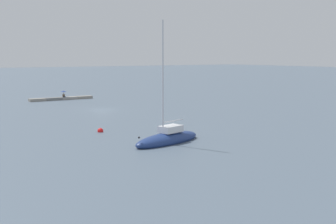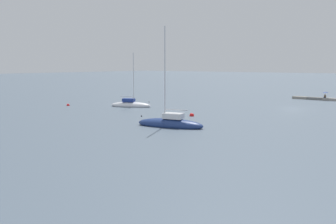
{
  "view_description": "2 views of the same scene",
  "coord_description": "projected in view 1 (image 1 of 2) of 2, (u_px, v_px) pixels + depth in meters",
  "views": [
    {
      "loc": [
        27.15,
        59.97,
        8.3
      ],
      "look_at": [
        6.18,
        28.1,
        3.24
      ],
      "focal_mm": 45.49,
      "sensor_mm": 36.0,
      "label": 1
    },
    {
      "loc": [
        -20.69,
        60.46,
        7.28
      ],
      "look_at": [
        -0.86,
        34.66,
        3.06
      ],
      "focal_mm": 39.64,
      "sensor_mm": 36.0,
      "label": 2
    }
  ],
  "objects": [
    {
      "name": "sailboat_navy_far",
      "position": [
        168.0,
        139.0,
        40.79
      ],
      "size": [
        8.48,
        4.21,
        11.98
      ],
      "rotation": [
        0.0,
        0.0,
        4.95
      ],
      "color": "navy",
      "rests_on": "ground_plane"
    },
    {
      "name": "mooring_buoy_near",
      "position": [
        100.0,
        131.0,
        46.61
      ],
      "size": [
        0.64,
        0.64,
        0.64
      ],
      "color": "red",
      "rests_on": "ground_plane"
    },
    {
      "name": "seawall_pier",
      "position": [
        61.0,
        99.0,
        80.43
      ],
      "size": [
        12.11,
        1.43,
        0.52
      ],
      "color": "gray",
      "rests_on": "ground_plane"
    },
    {
      "name": "person_seated_brown_left",
      "position": [
        64.0,
        96.0,
        80.46
      ],
      "size": [
        0.41,
        0.62,
        0.73
      ],
      "rotation": [
        0.0,
        0.0,
        0.04
      ],
      "color": "#1E2333",
      "rests_on": "seawall_pier"
    },
    {
      "name": "ground_plane",
      "position": [
        101.0,
        110.0,
        65.55
      ],
      "size": [
        500.0,
        500.0,
        0.0
      ],
      "primitive_type": "plane",
      "color": "slate"
    },
    {
      "name": "umbrella_open_navy",
      "position": [
        63.0,
        91.0,
        80.49
      ],
      "size": [
        1.19,
        1.19,
        1.26
      ],
      "color": "black",
      "rests_on": "seawall_pier"
    }
  ]
}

